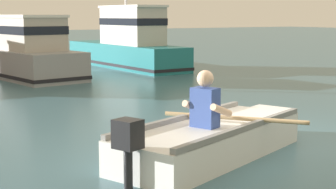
# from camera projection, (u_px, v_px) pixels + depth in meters

# --- Properties ---
(ground_plane) EXTENTS (120.00, 120.00, 0.00)m
(ground_plane) POSITION_uv_depth(u_px,v_px,m) (263.00, 143.00, 7.76)
(ground_plane) COLOR #386070
(rowboat_with_person) EXTENTS (3.62, 2.12, 1.19)m
(rowboat_with_person) POSITION_uv_depth(u_px,v_px,m) (214.00, 138.00, 7.03)
(rowboat_with_person) COLOR white
(rowboat_with_person) RESTS_ON ground
(moored_boat_grey) EXTENTS (2.43, 4.77, 1.91)m
(moored_boat_grey) POSITION_uv_depth(u_px,v_px,m) (29.00, 55.00, 15.74)
(moored_boat_grey) COLOR gray
(moored_boat_grey) RESTS_ON ground
(moored_boat_teal) EXTENTS (1.83, 6.63, 4.55)m
(moored_boat_teal) POSITION_uv_depth(u_px,v_px,m) (127.00, 45.00, 19.06)
(moored_boat_teal) COLOR #1E727A
(moored_boat_teal) RESTS_ON ground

